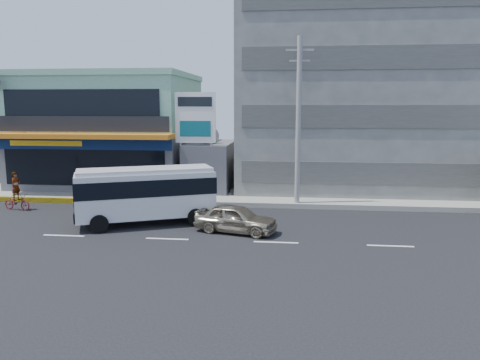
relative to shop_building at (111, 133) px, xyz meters
name	(u,v)px	position (x,y,z in m)	size (l,w,h in m)	color
ground	(167,239)	(8.00, -13.95, -4.00)	(120.00, 120.00, 0.00)	black
sidewalk	(281,198)	(13.00, -4.45, -3.85)	(70.00, 5.00, 0.30)	gray
shop_building	(111,133)	(0.00, 0.00, 0.00)	(12.40, 11.70, 8.00)	#46464B
concrete_building	(353,92)	(18.00, 1.05, 3.00)	(16.00, 12.00, 14.00)	gray
gap_structure	(211,167)	(8.00, -1.95, -2.25)	(3.00, 6.00, 3.50)	#46464B
satellite_dish	(208,142)	(8.00, -2.95, -0.42)	(1.50, 1.50, 0.15)	slate
billboard	(195,123)	(7.50, -4.75, 0.93)	(2.60, 0.18, 6.90)	gray
utility_pole_near	(298,121)	(14.00, -6.55, 1.15)	(1.60, 0.30, 10.00)	#999993
minibus	(146,191)	(6.23, -11.36, -2.26)	(7.27, 4.81, 2.91)	silver
sedan	(236,218)	(11.00, -12.45, -3.31)	(1.62, 4.02, 1.37)	tan
motorcycle_rider	(17,197)	(-2.33, -9.01, -3.25)	(1.85, 0.97, 2.26)	#5D0D18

